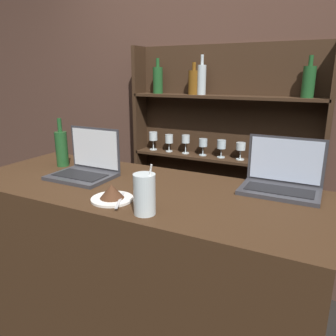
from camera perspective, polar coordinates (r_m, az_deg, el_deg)
The scene contains 8 objects.
bar_counter at distance 1.80m, azimuth -5.38°, elevation -19.61°, with size 1.71×0.68×1.08m.
back_wall at distance 2.53m, azimuth 8.45°, elevation 10.46°, with size 7.00×0.06×2.70m.
back_shelf at distance 2.49m, azimuth 9.35°, elevation 1.08°, with size 1.40×0.18×1.79m.
laptop_near at distance 1.73m, azimuth -14.00°, elevation 0.32°, with size 0.31×0.24×0.24m.
laptop_far at distance 1.55m, azimuth 19.19°, elevation -1.88°, with size 0.34×0.21×0.24m.
cake_plate at distance 1.38m, azimuth -9.73°, elevation -4.46°, with size 0.18×0.18×0.07m.
water_glass at distance 1.22m, azimuth -4.11°, elevation -4.57°, with size 0.08×0.08×0.20m.
wine_bottle_green at distance 1.95m, azimuth -18.04°, elevation 3.34°, with size 0.07×0.07×0.27m.
Camera 1 is at (0.80, -0.89, 1.59)m, focal length 35.00 mm.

